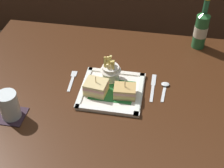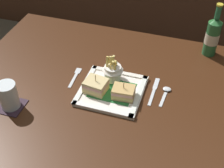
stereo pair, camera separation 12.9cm
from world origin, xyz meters
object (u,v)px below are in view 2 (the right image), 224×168
object	(u,v)px
square_plate	(111,91)
sandwich_half_right	(123,92)
dining_table	(113,114)
knife	(154,90)
fries_cup	(113,70)
beer_bottle	(212,36)
sandwich_half_left	(96,86)
water_glass	(9,97)
fork	(75,76)
spoon	(166,92)

from	to	relation	value
square_plate	sandwich_half_right	world-z (taller)	sandwich_half_right
dining_table	knife	world-z (taller)	knife
fries_cup	square_plate	bearing A→B (deg)	-77.52
fries_cup	beer_bottle	size ratio (longest dim) A/B	0.44
sandwich_half_left	water_glass	world-z (taller)	water_glass
beer_bottle	fork	distance (m)	0.65
sandwich_half_right	fries_cup	xyz separation A→B (m)	(-0.07, 0.09, 0.02)
sandwich_half_right	beer_bottle	size ratio (longest dim) A/B	0.35
square_plate	sandwich_half_left	bearing A→B (deg)	-159.26
fries_cup	beer_bottle	bearing A→B (deg)	41.25
dining_table	spoon	size ratio (longest dim) A/B	10.91
fork	knife	bearing A→B (deg)	2.64
square_plate	beer_bottle	distance (m)	0.54
dining_table	square_plate	distance (m)	0.15
fries_cup	water_glass	bearing A→B (deg)	-141.25
square_plate	knife	bearing A→B (deg)	20.56
beer_bottle	fries_cup	bearing A→B (deg)	-138.75
beer_bottle	knife	size ratio (longest dim) A/B	1.49
water_glass	beer_bottle	bearing A→B (deg)	40.10
fries_cup	knife	size ratio (longest dim) A/B	0.65
fork	knife	world-z (taller)	same
sandwich_half_right	fork	size ratio (longest dim) A/B	0.67
sandwich_half_right	beer_bottle	world-z (taller)	beer_bottle
beer_bottle	spoon	xyz separation A→B (m)	(-0.14, -0.33, -0.09)
beer_bottle	spoon	size ratio (longest dim) A/B	2.14
dining_table	square_plate	size ratio (longest dim) A/B	5.18
dining_table	knife	xyz separation A→B (m)	(0.16, 0.05, 0.15)
dining_table	fork	distance (m)	0.24
square_plate	beer_bottle	xyz separation A→B (m)	(0.36, 0.40, 0.09)
sandwich_half_left	spoon	distance (m)	0.29
square_plate	fork	size ratio (longest dim) A/B	1.87
dining_table	sandwich_half_right	size ratio (longest dim) A/B	14.40
square_plate	sandwich_half_left	distance (m)	0.07
square_plate	spoon	size ratio (longest dim) A/B	2.11
fries_cup	fork	xyz separation A→B (m)	(-0.16, -0.02, -0.06)
sandwich_half_right	fries_cup	bearing A→B (deg)	128.81
square_plate	sandwich_half_left	world-z (taller)	sandwich_half_left
sandwich_half_right	water_glass	xyz separation A→B (m)	(-0.41, -0.18, 0.02)
water_glass	knife	xyz separation A→B (m)	(0.51, 0.26, -0.05)
square_plate	water_glass	xyz separation A→B (m)	(-0.35, -0.20, 0.04)
knife	spoon	distance (m)	0.05
water_glass	spoon	distance (m)	0.62
dining_table	beer_bottle	bearing A→B (deg)	47.54
square_plate	knife	size ratio (longest dim) A/B	1.46
square_plate	knife	xyz separation A→B (m)	(0.17, 0.06, -0.01)
dining_table	water_glass	world-z (taller)	water_glass
sandwich_half_left	fork	world-z (taller)	sandwich_half_left
fries_cup	beer_bottle	distance (m)	0.50
spoon	sandwich_half_left	bearing A→B (deg)	-162.35
sandwich_half_left	knife	xyz separation A→B (m)	(0.22, 0.08, -0.04)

